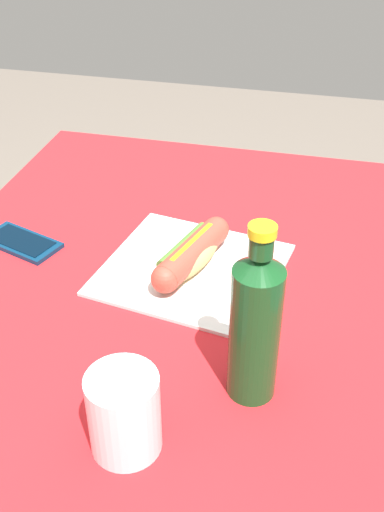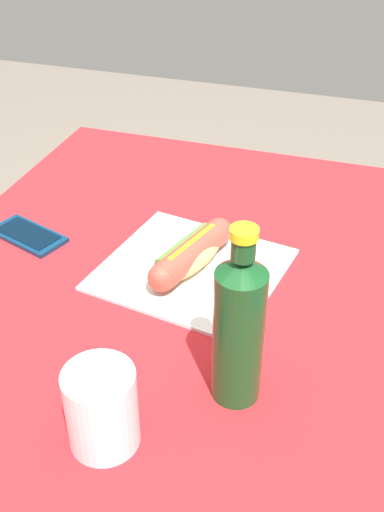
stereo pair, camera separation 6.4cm
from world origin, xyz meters
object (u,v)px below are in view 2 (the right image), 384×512
soda_bottle (239,327)px  hot_dog (192,254)px  drinking_cup (102,408)px  cell_phone (28,235)px

soda_bottle → hot_dog: bearing=29.9°
drinking_cup → soda_bottle: bearing=-46.8°
cell_phone → hot_dog: bearing=-91.1°
hot_dog → soda_bottle: 0.29m
soda_bottle → drinking_cup: 0.19m
soda_bottle → drinking_cup: size_ratio=2.32×
drinking_cup → hot_dog: bearing=1.1°
soda_bottle → drinking_cup: bearing=133.2°
hot_dog → drinking_cup: 0.36m
cell_phone → soda_bottle: size_ratio=0.61×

